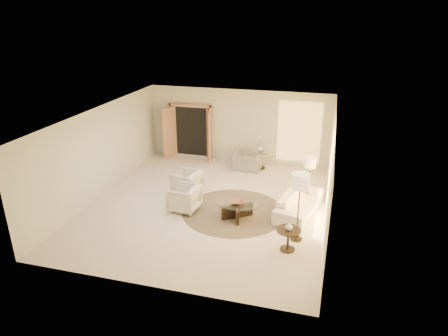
% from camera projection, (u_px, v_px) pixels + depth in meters
% --- Properties ---
extents(room, '(7.04, 8.04, 2.83)m').
position_uv_depth(room, '(207.00, 162.00, 11.64)').
color(room, '#F1DECB').
rests_on(room, ground).
extents(windows_right, '(0.10, 6.40, 2.40)m').
position_uv_depth(windows_right, '(329.00, 174.00, 10.91)').
color(windows_right, '#FFCA66').
rests_on(windows_right, room).
extents(window_back_corner, '(1.70, 0.10, 2.40)m').
position_uv_depth(window_back_corner, '(299.00, 132.00, 14.64)').
color(window_back_corner, '#FFCA66').
rests_on(window_back_corner, room).
extents(curtains_right, '(0.06, 5.20, 2.60)m').
position_uv_depth(curtains_right, '(327.00, 164.00, 11.75)').
color(curtains_right, tan).
rests_on(curtains_right, room).
extents(french_doors, '(1.95, 0.66, 2.16)m').
position_uv_depth(french_doors, '(190.00, 132.00, 15.65)').
color(french_doors, tan).
rests_on(french_doors, room).
extents(area_rug, '(3.58, 3.58, 0.01)m').
position_uv_depth(area_rug, '(234.00, 211.00, 11.76)').
color(area_rug, '#3D2E23').
rests_on(area_rug, room).
extents(sofa, '(1.35, 2.34, 0.64)m').
position_uv_depth(sofa, '(299.00, 203.00, 11.57)').
color(sofa, silver).
rests_on(sofa, room).
extents(armchair_left, '(0.93, 0.97, 0.84)m').
position_uv_depth(armchair_left, '(187.00, 181.00, 12.79)').
color(armchair_left, silver).
rests_on(armchair_left, room).
extents(armchair_right, '(0.84, 0.89, 0.84)m').
position_uv_depth(armchair_right, '(184.00, 197.00, 11.72)').
color(armchair_right, silver).
rests_on(armchair_right, room).
extents(accent_chair, '(1.08, 0.76, 0.90)m').
position_uv_depth(accent_chair, '(247.00, 158.00, 14.69)').
color(accent_chair, gray).
rests_on(accent_chair, room).
extents(coffee_table, '(1.61, 1.61, 0.46)m').
position_uv_depth(coffee_table, '(237.00, 209.00, 11.31)').
color(coffee_table, black).
rests_on(coffee_table, room).
extents(end_table, '(0.60, 0.60, 0.57)m').
position_uv_depth(end_table, '(288.00, 236.00, 9.75)').
color(end_table, black).
rests_on(end_table, room).
extents(side_table, '(0.58, 0.58, 0.68)m').
position_uv_depth(side_table, '(260.00, 158.00, 14.82)').
color(side_table, '#2E2719').
rests_on(side_table, room).
extents(floor_lamp_near, '(0.35, 0.35, 1.45)m').
position_uv_depth(floor_lamp_near, '(310.00, 165.00, 11.89)').
color(floor_lamp_near, '#2E2719').
rests_on(floor_lamp_near, room).
extents(floor_lamp_far, '(0.45, 0.45, 1.84)m').
position_uv_depth(floor_lamp_far, '(300.00, 184.00, 9.76)').
color(floor_lamp_far, '#2E2719').
rests_on(floor_lamp_far, room).
extents(bowl, '(0.49, 0.49, 0.09)m').
position_uv_depth(bowl, '(237.00, 202.00, 11.23)').
color(bowl, brown).
rests_on(bowl, coffee_table).
extents(end_vase, '(0.24, 0.24, 0.19)m').
position_uv_depth(end_vase, '(289.00, 226.00, 9.65)').
color(end_vase, white).
rests_on(end_vase, end_table).
extents(side_vase, '(0.29, 0.29, 0.23)m').
position_uv_depth(side_vase, '(260.00, 148.00, 14.68)').
color(side_vase, white).
rests_on(side_vase, side_table).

